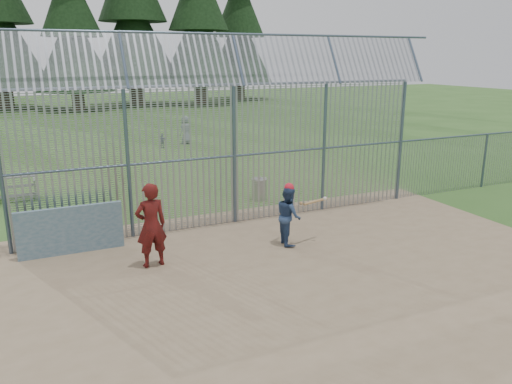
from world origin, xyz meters
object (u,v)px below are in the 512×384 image
dugout_wall (71,230)px  batter (289,216)px  onlooker (151,225)px  trash_can (259,189)px

dugout_wall → batter: batter is taller
dugout_wall → onlooker: onlooker is taller
batter → onlooker: size_ratio=0.77×
onlooker → batter: bearing=173.3°
batter → trash_can: batter is taller
dugout_wall → onlooker: size_ratio=1.26×
onlooker → trash_can: bearing=-144.4°
batter → trash_can: bearing=-5.2°
dugout_wall → trash_can: 6.74m
batter → onlooker: (-3.55, 0.05, 0.23)m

